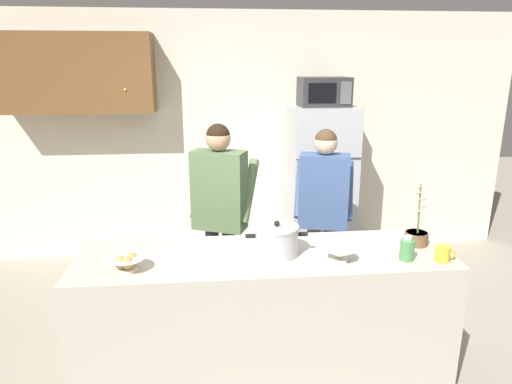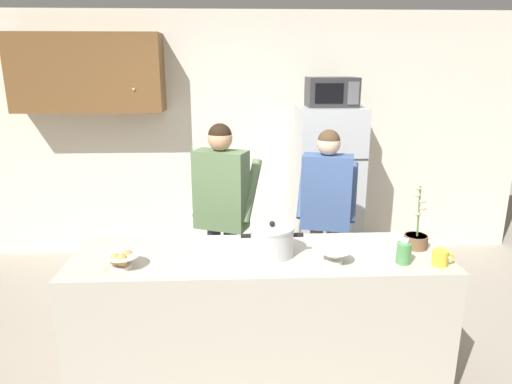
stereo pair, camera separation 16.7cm
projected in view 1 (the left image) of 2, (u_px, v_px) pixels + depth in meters
name	position (u px, v px, depth m)	size (l,w,h in m)	color
ground_plane	(264.00, 378.00, 3.11)	(14.00, 14.00, 0.00)	#9E9384
back_wall_unit	(215.00, 127.00, 4.86)	(6.00, 0.48, 2.60)	silver
kitchen_island	(264.00, 318.00, 2.99)	(2.35, 0.68, 0.92)	#BCB7A8
refrigerator	(320.00, 187.00, 4.73)	(0.64, 0.68, 1.67)	#B7BABF
microwave	(324.00, 92.00, 4.44)	(0.48, 0.37, 0.28)	#2D2D30
person_near_pot	(220.00, 201.00, 3.61)	(0.60, 0.55, 1.64)	#33384C
person_by_sink	(323.00, 202.00, 3.75)	(0.56, 0.50, 1.58)	#726656
cooking_pot	(277.00, 240.00, 2.83)	(0.39, 0.28, 0.22)	silver
coffee_mug	(443.00, 254.00, 2.74)	(0.13, 0.09, 0.10)	yellow
bread_bowl	(127.00, 263.00, 2.61)	(0.21, 0.21, 0.10)	white
empty_bowl	(339.00, 254.00, 2.75)	(0.19, 0.19, 0.08)	white
bottle_near_edge	(407.00, 248.00, 2.76)	(0.09, 0.09, 0.15)	#4C8C4C
potted_orchid	(416.00, 235.00, 2.99)	(0.15, 0.15, 0.41)	brown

